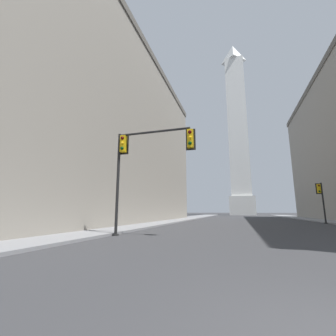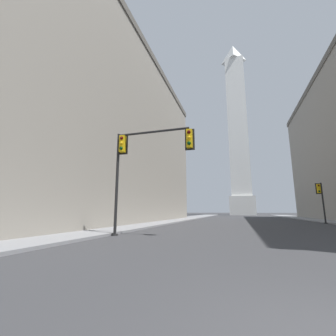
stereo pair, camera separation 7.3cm
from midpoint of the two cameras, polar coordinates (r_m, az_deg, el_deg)
sidewalk_left at (r=35.32m, az=0.87°, el=-13.13°), size 5.00×103.57×0.15m
building_left at (r=37.01m, az=-25.17°, el=6.12°), size 28.39×41.70×23.22m
obelisk at (r=94.83m, az=17.22°, el=9.68°), size 9.04×9.04×71.20m
traffic_light_near_left at (r=14.17m, az=-6.72°, el=3.34°), size 5.20×0.51×6.46m
traffic_light_mid_right at (r=33.08m, az=34.31°, el=-5.96°), size 0.77×0.51×4.87m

